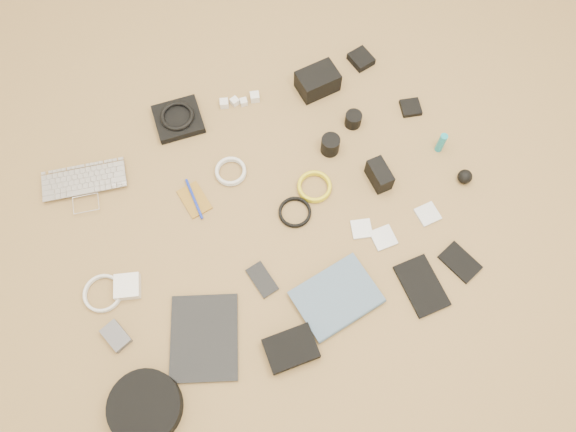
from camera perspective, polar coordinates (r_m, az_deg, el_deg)
name	(u,v)px	position (r m, az deg, el deg)	size (l,w,h in m)	color
laptop	(86,191)	(2.07, -19.88, 2.40)	(0.29, 0.20, 0.02)	silver
headphone_pouch	(178,119)	(2.12, -11.08, 9.62)	(0.17, 0.16, 0.03)	black
headphones	(177,116)	(2.10, -11.19, 9.95)	(0.12, 0.12, 0.02)	black
charger_a	(224,103)	(2.13, -6.50, 11.30)	(0.03, 0.03, 0.03)	silver
charger_b	(244,102)	(2.13, -4.53, 11.48)	(0.03, 0.03, 0.02)	silver
charger_c	(255,97)	(2.14, -3.39, 11.98)	(0.03, 0.03, 0.03)	silver
charger_d	(235,101)	(2.13, -5.44, 11.51)	(0.03, 0.03, 0.03)	silver
dslr_camera	(318,81)	(2.14, 3.02, 13.52)	(0.15, 0.10, 0.08)	black
lens_pouch	(361,59)	(2.25, 7.43, 15.54)	(0.07, 0.08, 0.03)	black
notebook_olive	(194,200)	(1.96, -9.49, 1.64)	(0.08, 0.12, 0.01)	olive
pen_blue	(194,199)	(1.96, -9.52, 1.74)	(0.01, 0.01, 0.16)	#1427A5
cable_white_a	(231,172)	(1.99, -5.82, 4.45)	(0.11, 0.11, 0.01)	silver
lens_a	(330,145)	(2.01, 4.32, 7.22)	(0.07, 0.07, 0.07)	black
lens_b	(353,119)	(2.08, 6.64, 9.72)	(0.06, 0.06, 0.06)	black
card_reader	(411,108)	(2.16, 12.35, 10.71)	(0.07, 0.07, 0.02)	black
power_brick	(127,286)	(1.89, -16.01, -6.90)	(0.08, 0.08, 0.03)	silver
cable_white_b	(103,294)	(1.92, -18.25, -7.50)	(0.13, 0.13, 0.01)	silver
cable_black	(295,213)	(1.92, 0.70, 0.33)	(0.11, 0.11, 0.01)	black
cable_yellow	(314,187)	(1.96, 2.69, 2.91)	(0.12, 0.12, 0.01)	gold
flash	(379,175)	(1.96, 9.26, 4.13)	(0.06, 0.10, 0.08)	black
lens_cleaner	(441,143)	(2.06, 15.30, 7.19)	(0.03, 0.03, 0.09)	teal
battery_charger	(116,336)	(1.87, -17.07, -11.57)	(0.06, 0.09, 0.03)	#515055
tablet	(204,338)	(1.81, -8.50, -12.12)	(0.21, 0.27, 0.01)	black
phone	(262,280)	(1.84, -2.65, -6.48)	(0.06, 0.11, 0.01)	black
filter_case_left	(361,229)	(1.91, 7.48, -1.31)	(0.07, 0.07, 0.01)	silver
filter_case_mid	(383,238)	(1.91, 9.67, -2.20)	(0.07, 0.07, 0.01)	silver
filter_case_right	(428,214)	(1.97, 14.00, 0.19)	(0.07, 0.07, 0.01)	silver
air_blower	(465,177)	(2.05, 17.52, 3.83)	(0.05, 0.05, 0.05)	black
headphone_case	(145,407)	(1.79, -14.30, -18.28)	(0.22, 0.22, 0.06)	black
drive_case	(291,349)	(1.77, 0.29, -13.33)	(0.15, 0.11, 0.04)	black
paperback	(353,322)	(1.81, 6.64, -10.68)	(0.19, 0.25, 0.03)	#455D75
notebook_black_a	(422,286)	(1.88, 13.42, -6.91)	(0.12, 0.19, 0.01)	black
notebook_black_b	(460,262)	(1.94, 17.07, -4.51)	(0.08, 0.13, 0.01)	black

